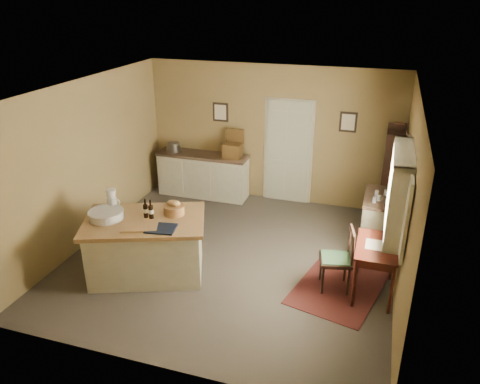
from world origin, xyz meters
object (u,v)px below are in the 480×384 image
object	(u,v)px
desk_chair	(336,260)
right_cabinet	(379,221)
work_island	(146,245)
shelving_unit	(393,178)
writing_desk	(377,251)
sideboard	(204,173)

from	to	relation	value
desk_chair	right_cabinet	size ratio (longest dim) A/B	0.94
work_island	shelving_unit	distance (m)	4.44
right_cabinet	shelving_unit	size ratio (longest dim) A/B	0.55
desk_chair	right_cabinet	xyz separation A→B (m)	(0.54, 1.45, -0.01)
work_island	shelving_unit	bearing A→B (deg)	18.46
writing_desk	right_cabinet	distance (m)	1.42
work_island	sideboard	distance (m)	3.00
work_island	right_cabinet	xyz separation A→B (m)	(3.28, 1.91, -0.02)
sideboard	right_cabinet	bearing A→B (deg)	-17.01
writing_desk	desk_chair	bearing A→B (deg)	-174.97
work_island	shelving_unit	world-z (taller)	shelving_unit
desk_chair	right_cabinet	distance (m)	1.54
work_island	sideboard	world-z (taller)	work_island
sideboard	shelving_unit	size ratio (longest dim) A/B	1.04
writing_desk	right_cabinet	xyz separation A→B (m)	(-0.00, 1.40, -0.21)
desk_chair	shelving_unit	world-z (taller)	shelving_unit
writing_desk	shelving_unit	distance (m)	2.30
writing_desk	shelving_unit	bearing A→B (deg)	86.29
writing_desk	right_cabinet	bearing A→B (deg)	90.01
desk_chair	shelving_unit	xyz separation A→B (m)	(0.69, 2.33, 0.43)
sideboard	writing_desk	bearing A→B (deg)	-35.04
sideboard	shelving_unit	distance (m)	3.72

